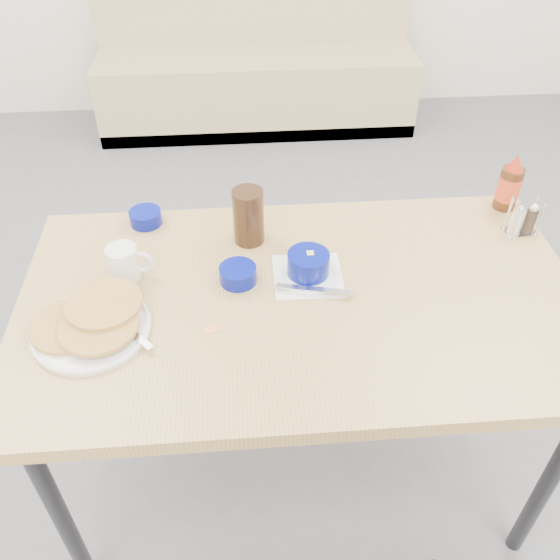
{
  "coord_description": "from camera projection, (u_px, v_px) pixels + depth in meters",
  "views": [
    {
      "loc": [
        -0.14,
        -0.82,
        1.76
      ],
      "look_at": [
        -0.05,
        0.24,
        0.82
      ],
      "focal_mm": 38.0,
      "sensor_mm": 36.0,
      "label": 1
    }
  ],
  "objects": [
    {
      "name": "ground",
      "position": [
        304.0,
        537.0,
        1.78
      ],
      "size": [
        6.0,
        6.0,
        0.0
      ],
      "primitive_type": "plane",
      "color": "slate",
      "rests_on": "ground"
    },
    {
      "name": "booth_bench",
      "position": [
        256.0,
        65.0,
        3.64
      ],
      "size": [
        1.9,
        0.56,
        1.22
      ],
      "color": "tan",
      "rests_on": "ground"
    },
    {
      "name": "dining_table",
      "position": [
        301.0,
        313.0,
        1.51
      ],
      "size": [
        1.4,
        0.8,
        0.76
      ],
      "color": "tan",
      "rests_on": "ground"
    },
    {
      "name": "pancake_plate",
      "position": [
        91.0,
        324.0,
        1.37
      ],
      "size": [
        0.29,
        0.27,
        0.05
      ],
      "rotation": [
        0.0,
        0.0,
        0.4
      ],
      "color": "white",
      "rests_on": "dining_table"
    },
    {
      "name": "coffee_mug",
      "position": [
        125.0,
        262.0,
        1.49
      ],
      "size": [
        0.12,
        0.08,
        0.09
      ],
      "rotation": [
        0.0,
        0.0,
        -0.07
      ],
      "color": "white",
      "rests_on": "dining_table"
    },
    {
      "name": "grits_setting",
      "position": [
        308.0,
        267.0,
        1.5
      ],
      "size": [
        0.19,
        0.19,
        0.07
      ],
      "rotation": [
        0.0,
        0.0,
        -0.01
      ],
      "color": "white",
      "rests_on": "dining_table"
    },
    {
      "name": "creamer_bowl",
      "position": [
        146.0,
        217.0,
        1.69
      ],
      "size": [
        0.09,
        0.09,
        0.04
      ],
      "rotation": [
        0.0,
        0.0,
        -0.15
      ],
      "color": "#050F79",
      "rests_on": "dining_table"
    },
    {
      "name": "butter_bowl",
      "position": [
        238.0,
        274.0,
        1.5
      ],
      "size": [
        0.09,
        0.09,
        0.04
      ],
      "rotation": [
        0.0,
        0.0,
        -0.02
      ],
      "color": "#050F79",
      "rests_on": "dining_table"
    },
    {
      "name": "amber_tumbler",
      "position": [
        248.0,
        216.0,
        1.59
      ],
      "size": [
        0.11,
        0.11,
        0.16
      ],
      "primitive_type": "cylinder",
      "rotation": [
        0.0,
        0.0,
        0.31
      ],
      "color": "black",
      "rests_on": "dining_table"
    },
    {
      "name": "condiment_caddy",
      "position": [
        523.0,
        221.0,
        1.64
      ],
      "size": [
        0.1,
        0.06,
        0.11
      ],
      "rotation": [
        0.0,
        0.0,
        0.08
      ],
      "color": "silver",
      "rests_on": "dining_table"
    },
    {
      "name": "syrup_bottle",
      "position": [
        509.0,
        185.0,
        1.71
      ],
      "size": [
        0.07,
        0.07,
        0.17
      ],
      "rotation": [
        0.0,
        0.0,
        0.22
      ],
      "color": "#47230F",
      "rests_on": "dining_table"
    },
    {
      "name": "sugar_wrapper",
      "position": [
        211.0,
        329.0,
        1.38
      ],
      "size": [
        0.04,
        0.03,
        0.0
      ],
      "primitive_type": "cube",
      "rotation": [
        0.0,
        0.0,
        0.28
      ],
      "color": "#F58251",
      "rests_on": "dining_table"
    }
  ]
}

